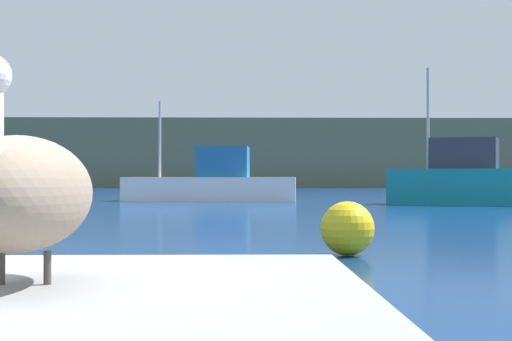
# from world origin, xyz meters

# --- Properties ---
(hillside_backdrop) EXTENTS (140.00, 10.92, 6.94)m
(hillside_backdrop) POSITION_xyz_m (0.00, 79.61, 3.47)
(hillside_backdrop) COLOR #5B664C
(hillside_backdrop) RESTS_ON ground
(pelican) EXTENTS (0.53, 1.26, 0.83)m
(pelican) POSITION_xyz_m (0.48, -0.31, 1.07)
(pelican) COLOR gray
(pelican) RESTS_ON pier_dock
(fishing_boat_white) EXTENTS (7.99, 3.17, 4.59)m
(fishing_boat_white) POSITION_xyz_m (0.14, 32.68, 0.82)
(fishing_boat_white) COLOR white
(fishing_boat_white) RESTS_ON ground
(fishing_boat_teal) EXTENTS (7.66, 5.00, 5.51)m
(fishing_boat_teal) POSITION_xyz_m (10.84, 27.38, 0.97)
(fishing_boat_teal) COLOR teal
(fishing_boat_teal) RESTS_ON ground
(mooring_buoy) EXTENTS (0.77, 0.77, 0.77)m
(mooring_buoy) POSITION_xyz_m (2.86, 7.84, 0.39)
(mooring_buoy) COLOR yellow
(mooring_buoy) RESTS_ON ground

